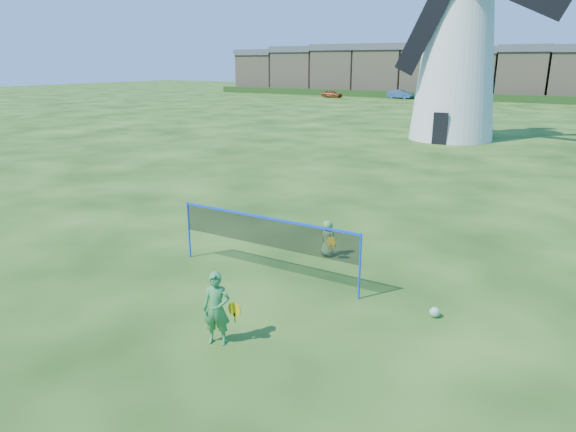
% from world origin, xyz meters
% --- Properties ---
extents(ground, '(220.00, 220.00, 0.00)m').
position_xyz_m(ground, '(0.00, 0.00, 0.00)').
color(ground, black).
rests_on(ground, ground).
extents(windmill, '(13.06, 5.60, 17.34)m').
position_xyz_m(windmill, '(-2.37, 26.48, 5.89)').
color(windmill, white).
rests_on(windmill, ground).
extents(badminton_net, '(5.05, 0.05, 1.55)m').
position_xyz_m(badminton_net, '(-0.16, 0.04, 1.14)').
color(badminton_net, blue).
rests_on(badminton_net, ground).
extents(player_girl, '(0.73, 0.51, 1.43)m').
position_xyz_m(player_girl, '(0.82, -3.10, 0.72)').
color(player_girl, '#358543').
rests_on(player_girl, ground).
extents(player_boy, '(0.65, 0.47, 1.01)m').
position_xyz_m(player_boy, '(0.52, 2.06, 0.50)').
color(player_boy, '#5E9447').
rests_on(player_boy, ground).
extents(play_ball, '(0.22, 0.22, 0.22)m').
position_xyz_m(play_ball, '(4.06, 0.07, 0.11)').
color(play_ball, green).
rests_on(play_ball, ground).
extents(terraced_houses, '(59.82, 8.40, 8.03)m').
position_xyz_m(terraced_houses, '(-22.45, 72.00, 3.89)').
color(terraced_houses, '#968564').
rests_on(terraced_houses, ground).
extents(hedge, '(62.00, 0.80, 1.00)m').
position_xyz_m(hedge, '(-22.00, 66.00, 0.50)').
color(hedge, '#193814').
rests_on(hedge, ground).
extents(car_left, '(3.28, 1.40, 1.11)m').
position_xyz_m(car_left, '(-29.29, 62.11, 0.55)').
color(car_left, brown).
rests_on(car_left, ground).
extents(car_right, '(4.03, 1.98, 1.27)m').
position_xyz_m(car_right, '(-19.56, 65.30, 0.64)').
color(car_right, navy).
rests_on(car_right, ground).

